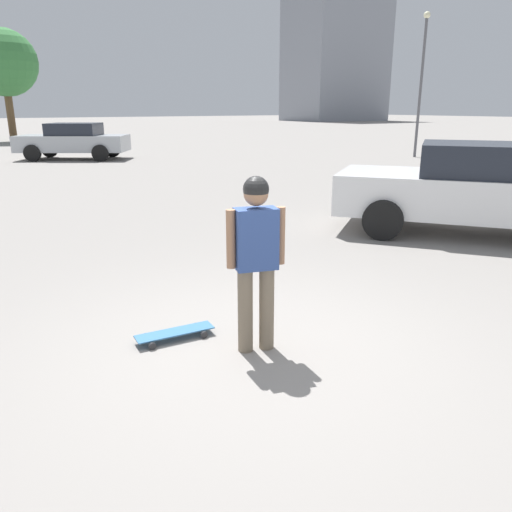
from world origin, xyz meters
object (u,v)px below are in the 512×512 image
car_parked_near (477,188)px  person (256,251)px  skateboard (175,333)px  car_parked_far (73,141)px

car_parked_near → person: bearing=68.3°
skateboard → car_parked_far: size_ratio=0.16×
car_parked_near → car_parked_far: (-17.32, -2.58, -0.03)m
skateboard → car_parked_near: 6.26m
person → skateboard: (-0.60, -0.55, -0.88)m
car_parked_near → skateboard: bearing=61.7°
skateboard → car_parked_far: car_parked_far is taller
car_parked_far → car_parked_near: bearing=130.9°
person → skateboard: 1.20m
person → car_parked_far: 19.15m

